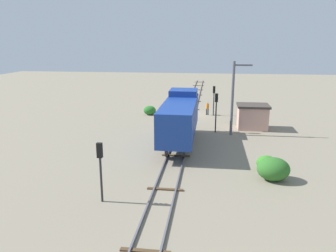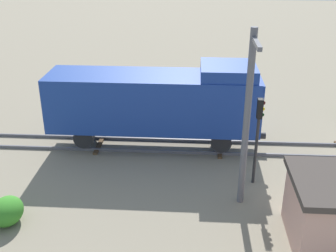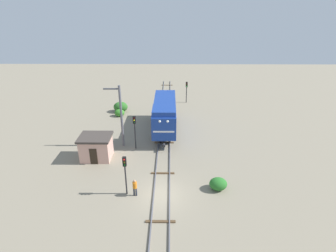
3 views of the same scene
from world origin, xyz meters
name	(u,v)px [view 3 (image 3 of 3)]	position (x,y,z in m)	size (l,w,h in m)	color
ground_plane	(162,195)	(0.00, 0.00, 0.00)	(119.95, 119.95, 0.00)	gray
railway_track	(162,194)	(0.00, 0.00, 0.07)	(2.40, 79.96, 0.16)	#595960
locomotive	(165,113)	(0.00, 13.41, 2.77)	(2.90, 11.60, 4.60)	navy
traffic_signal_near	(125,169)	(-3.20, 0.11, 2.73)	(0.32, 0.34, 3.90)	#262628
traffic_signal_mid	(135,126)	(-3.40, 8.53, 2.94)	(0.32, 0.34, 4.23)	#262628
traffic_signal_far	(187,88)	(3.60, 25.42, 2.63)	(0.32, 0.34, 3.75)	#262628
worker_near_track	(135,186)	(-2.40, -0.12, 1.00)	(0.38, 0.38, 1.70)	#262B38
catenary_mast	(121,115)	(-5.06, 9.29, 4.06)	(1.94, 0.28, 7.64)	#595960
relay_hut	(96,147)	(-7.50, 6.35, 1.39)	(3.50, 2.90, 2.74)	#D19E8C
bush_near	(218,184)	(5.24, 0.84, 0.60)	(1.66, 1.36, 1.21)	#276B26
bush_mid	(121,107)	(-7.32, 20.76, 0.83)	(2.28, 1.86, 1.66)	#2E6926
bush_far	(120,113)	(-7.18, 18.85, 0.56)	(1.54, 1.26, 1.12)	#368126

